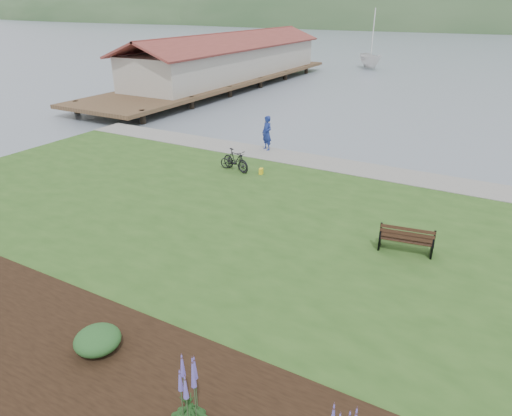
{
  "coord_description": "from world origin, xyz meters",
  "views": [
    {
      "loc": [
        7.06,
        -14.95,
        8.17
      ],
      "look_at": [
        -0.39,
        -1.67,
        1.3
      ],
      "focal_mm": 32.0,
      "sensor_mm": 36.0,
      "label": 1
    }
  ],
  "objects": [
    {
      "name": "ground",
      "position": [
        0.0,
        0.0,
        0.0
      ],
      "size": [
        600.0,
        600.0,
        0.0
      ],
      "primitive_type": "plane",
      "color": "slate",
      "rests_on": "ground"
    },
    {
      "name": "lawn",
      "position": [
        0.0,
        -2.0,
        0.2
      ],
      "size": [
        34.0,
        20.0,
        0.4
      ],
      "primitive_type": "cube",
      "color": "#2B511C",
      "rests_on": "ground"
    },
    {
      "name": "shoreline_path",
      "position": [
        0.0,
        6.9,
        0.42
      ],
      "size": [
        34.0,
        2.2,
        0.03
      ],
      "primitive_type": "cube",
      "color": "gray",
      "rests_on": "lawn"
    },
    {
      "name": "pier_pavilion",
      "position": [
        -20.0,
        27.52,
        2.64
      ],
      "size": [
        8.0,
        36.0,
        5.4
      ],
      "color": "#4C3826",
      "rests_on": "ground"
    },
    {
      "name": "park_bench",
      "position": [
        4.85,
        -0.67,
        0.94
      ],
      "size": [
        1.84,
        0.98,
        1.09
      ],
      "rotation": [
        0.0,
        0.0,
        0.16
      ],
      "color": "black",
      "rests_on": "lawn"
    },
    {
      "name": "person",
      "position": [
        -4.82,
        7.5,
        1.56
      ],
      "size": [
        1.01,
        0.88,
        2.32
      ],
      "primitive_type": "imported",
      "rotation": [
        0.0,
        0.0,
        -0.44
      ],
      "color": "navy",
      "rests_on": "lawn"
    },
    {
      "name": "bicycle_a",
      "position": [
        -4.65,
        3.64,
        0.82
      ],
      "size": [
        0.65,
        1.65,
        0.85
      ],
      "primitive_type": "imported",
      "rotation": [
        0.0,
        0.0,
        1.52
      ],
      "color": "black",
      "rests_on": "lawn"
    },
    {
      "name": "bicycle_b",
      "position": [
        -4.52,
        3.6,
        0.96
      ],
      "size": [
        1.07,
        1.92,
        1.11
      ],
      "primitive_type": "imported",
      "rotation": [
        0.0,
        0.0,
        1.26
      ],
      "color": "black",
      "rests_on": "lawn"
    },
    {
      "name": "sailboat",
      "position": [
        -10.73,
        48.09,
        0.0
      ],
      "size": [
        12.88,
        12.92,
        24.13
      ],
      "primitive_type": "imported",
      "rotation": [
        0.0,
        0.0,
        0.63
      ],
      "color": "silver",
      "rests_on": "ground"
    },
    {
      "name": "pannier",
      "position": [
        -3.16,
        3.79,
        0.54
      ],
      "size": [
        0.23,
        0.3,
        0.29
      ],
      "primitive_type": "cube",
      "rotation": [
        0.0,
        0.0,
        0.25
      ],
      "color": "yellow",
      "rests_on": "lawn"
    },
    {
      "name": "echium_0",
      "position": [
        2.7,
        -9.86,
        1.24
      ],
      "size": [
        0.62,
        0.62,
        1.9
      ],
      "color": "#143915",
      "rests_on": "garden_bed"
    },
    {
      "name": "shrub_0",
      "position": [
        -0.57,
        -9.21,
        0.72
      ],
      "size": [
        1.13,
        1.13,
        0.56
      ],
      "primitive_type": "ellipsoid",
      "color": "#1E4C21",
      "rests_on": "garden_bed"
    }
  ]
}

